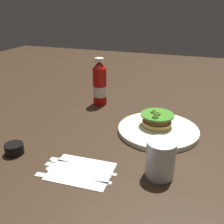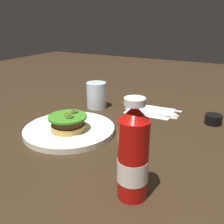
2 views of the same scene
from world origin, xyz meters
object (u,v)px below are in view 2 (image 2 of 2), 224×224
at_px(dinner_plate, 70,130).
at_px(butter_knife, 154,114).
at_px(spoon_utensil, 159,110).
at_px(ketchup_bottle, 133,156).
at_px(table_knife, 156,111).
at_px(steak_knife, 159,108).
at_px(condiment_cup, 213,119).
at_px(fork_utensil, 153,113).
at_px(burger_sandwich, 68,123).
at_px(water_glass, 97,95).
at_px(napkin, 150,111).

height_order(dinner_plate, butter_knife, dinner_plate).
bearing_deg(spoon_utensil, butter_knife, -92.27).
bearing_deg(ketchup_bottle, table_knife, 103.03).
distance_m(dinner_plate, steak_knife, 0.39).
bearing_deg(ketchup_bottle, butter_knife, 103.83).
relative_size(dinner_plate, condiment_cup, 5.01).
xyz_separation_m(fork_utensil, spoon_utensil, (0.01, 0.04, 0.00)).
xyz_separation_m(condiment_cup, fork_utensil, (-0.21, -0.01, -0.01)).
relative_size(burger_sandwich, butter_knife, 0.59).
bearing_deg(steak_knife, burger_sandwich, -115.97).
relative_size(water_glass, steak_knife, 0.51).
relative_size(fork_utensil, steak_knife, 1.00).
height_order(burger_sandwich, fork_utensil, burger_sandwich).
distance_m(napkin, spoon_utensil, 0.03).
bearing_deg(dinner_plate, water_glass, 100.93).
bearing_deg(burger_sandwich, fork_utensil, 60.11).
bearing_deg(spoon_utensil, water_glass, -162.22).
relative_size(fork_utensil, spoon_utensil, 1.02).
xyz_separation_m(napkin, steak_knife, (0.02, 0.04, 0.00)).
relative_size(ketchup_bottle, napkin, 1.23).
bearing_deg(condiment_cup, ketchup_bottle, -101.31).
bearing_deg(ketchup_bottle, condiment_cup, 78.69).
height_order(fork_utensil, table_knife, same).
relative_size(burger_sandwich, water_glass, 1.15).
distance_m(napkin, fork_utensil, 0.03).
height_order(spoon_utensil, steak_knife, same).
height_order(water_glass, butter_knife, water_glass).
relative_size(butter_knife, table_knife, 1.00).
xyz_separation_m(dinner_plate, water_glass, (-0.05, 0.24, 0.04)).
bearing_deg(butter_knife, water_glass, -174.62).
height_order(dinner_plate, fork_utensil, dinner_plate).
distance_m(dinner_plate, butter_knife, 0.32).
height_order(condiment_cup, fork_utensil, condiment_cup).
bearing_deg(burger_sandwich, ketchup_bottle, -30.47).
bearing_deg(napkin, ketchup_bottle, -74.14).
xyz_separation_m(water_glass, napkin, (0.21, 0.06, -0.05)).
bearing_deg(steak_knife, napkin, -120.09).
distance_m(burger_sandwich, fork_utensil, 0.34).
distance_m(napkin, butter_knife, 0.04).
bearing_deg(ketchup_bottle, dinner_plate, 147.99).
height_order(burger_sandwich, ketchup_bottle, ketchup_bottle).
bearing_deg(water_glass, burger_sandwich, -77.80).
xyz_separation_m(condiment_cup, napkin, (-0.23, 0.01, -0.01)).
relative_size(dinner_plate, steak_knife, 1.41).
relative_size(condiment_cup, spoon_utensil, 0.29).
bearing_deg(butter_knife, dinner_plate, -125.14).
bearing_deg(water_glass, table_knife, 13.85).
bearing_deg(spoon_utensil, dinner_plate, -120.63).
height_order(water_glass, condiment_cup, water_glass).
bearing_deg(fork_utensil, ketchup_bottle, -75.82).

